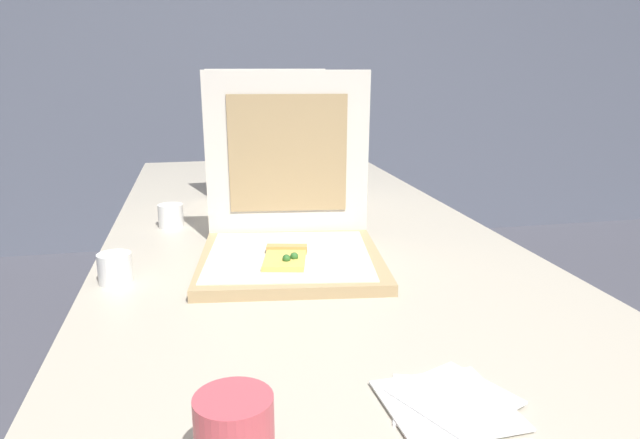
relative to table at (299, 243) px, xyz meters
The scene contains 8 objects.
wall_back 2.41m from the table, 90.00° to the left, with size 10.00×0.10×2.60m, color slate.
table is the anchor object (origin of this frame).
pizza_box_front 0.28m from the table, 103.61° to the right, with size 0.41×0.41×0.39m.
pizza_box_middle 0.27m from the table, 94.12° to the left, with size 0.40×0.40×0.39m.
cup_white_mid 0.33m from the table, 168.52° to the left, with size 0.06×0.06×0.06m, color white.
cup_white_near_left 0.52m from the table, 141.19° to the right, with size 0.06×0.06×0.06m, color white.
cup_printed_front 0.93m from the table, 103.57° to the right, with size 0.08×0.08×0.09m, color #D14C56.
napkin_pile 0.83m from the table, 87.40° to the right, with size 0.17×0.16×0.01m.
Camera 1 is at (-0.24, -0.79, 1.12)m, focal length 32.81 mm.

